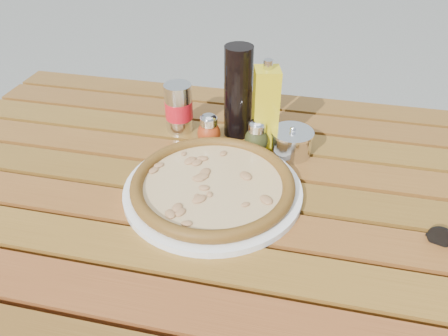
% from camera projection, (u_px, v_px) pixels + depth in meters
% --- Properties ---
extents(table, '(1.40, 0.90, 0.75)m').
position_uv_depth(table, '(222.00, 213.00, 0.95)').
color(table, '#3A1C0D').
rests_on(table, ground).
extents(plate, '(0.38, 0.38, 0.01)m').
position_uv_depth(plate, '(213.00, 190.00, 0.88)').
color(plate, white).
rests_on(plate, table).
extents(pizza, '(0.36, 0.36, 0.03)m').
position_uv_depth(pizza, '(213.00, 184.00, 0.87)').
color(pizza, '#F6E3B0').
rests_on(pizza, plate).
extents(pepper_shaker, '(0.07, 0.07, 0.08)m').
position_uv_depth(pepper_shaker, '(209.00, 130.00, 1.01)').
color(pepper_shaker, '#AD3913').
rests_on(pepper_shaker, table).
extents(oregano_shaker, '(0.06, 0.06, 0.08)m').
position_uv_depth(oregano_shaker, '(257.00, 136.00, 0.99)').
color(oregano_shaker, '#373A17').
rests_on(oregano_shaker, table).
extents(dark_bottle, '(0.07, 0.07, 0.22)m').
position_uv_depth(dark_bottle, '(238.00, 92.00, 1.01)').
color(dark_bottle, black).
rests_on(dark_bottle, table).
extents(soda_can, '(0.07, 0.07, 0.12)m').
position_uv_depth(soda_can, '(179.00, 108.00, 1.06)').
color(soda_can, silver).
rests_on(soda_can, table).
extents(olive_oil_cruet, '(0.07, 0.07, 0.21)m').
position_uv_depth(olive_oil_cruet, '(265.00, 108.00, 0.98)').
color(olive_oil_cruet, gold).
rests_on(olive_oil_cruet, table).
extents(parmesan_tin, '(0.12, 0.12, 0.07)m').
position_uv_depth(parmesan_tin, '(292.00, 142.00, 0.99)').
color(parmesan_tin, silver).
rests_on(parmesan_tin, table).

